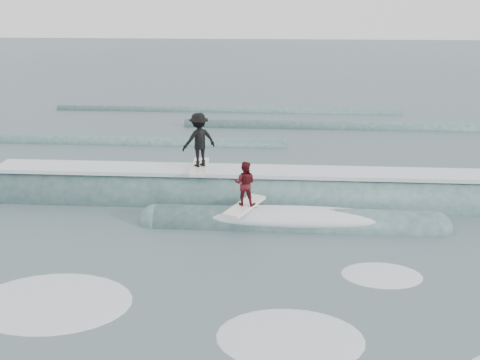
{
  "coord_description": "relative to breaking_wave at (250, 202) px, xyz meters",
  "views": [
    {
      "loc": [
        1.17,
        -11.48,
        7.12
      ],
      "look_at": [
        0.0,
        5.72,
        1.1
      ],
      "focal_mm": 40.0,
      "sensor_mm": 36.0,
      "label": 1
    }
  ],
  "objects": [
    {
      "name": "surfer_black",
      "position": [
        -1.84,
        0.38,
        2.12
      ],
      "size": [
        1.43,
        2.03,
        2.03
      ],
      "color": "silver",
      "rests_on": "ground"
    },
    {
      "name": "breaking_wave",
      "position": [
        0.0,
        0.0,
        0.0
      ],
      "size": [
        21.52,
        3.88,
        2.19
      ],
      "color": "#345757",
      "rests_on": "ground"
    },
    {
      "name": "ground",
      "position": [
        -0.31,
        -6.34,
        -0.04
      ],
      "size": [
        160.0,
        160.0,
        0.0
      ],
      "primitive_type": "plane",
      "color": "#3B5057",
      "rests_on": "ground"
    },
    {
      "name": "whitewater",
      "position": [
        -1.15,
        -7.65,
        -0.04
      ],
      "size": [
        17.18,
        8.09,
        0.1
      ],
      "color": "white",
      "rests_on": "ground"
    },
    {
      "name": "surfer_red",
      "position": [
        -0.08,
        -1.82,
        1.24
      ],
      "size": [
        1.32,
        2.05,
        1.55
      ],
      "color": "white",
      "rests_on": "ground"
    },
    {
      "name": "far_swells",
      "position": [
        -0.83,
        11.32,
        -0.04
      ],
      "size": [
        38.33,
        8.65,
        0.8
      ],
      "color": "#345757",
      "rests_on": "ground"
    }
  ]
}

